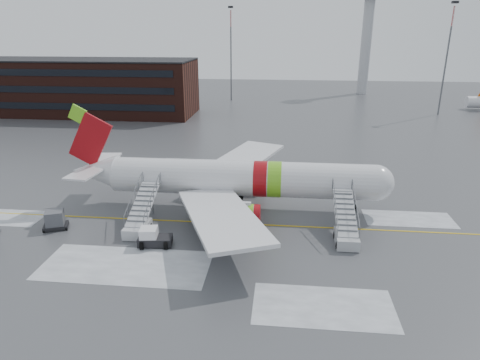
# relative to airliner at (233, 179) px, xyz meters

# --- Properties ---
(ground) EXTENTS (260.00, 260.00, 0.00)m
(ground) POSITION_rel_airliner_xyz_m (-1.52, -3.02, -3.42)
(ground) COLOR #494C4F
(ground) RESTS_ON ground
(airliner) EXTENTS (35.03, 32.97, 11.18)m
(airliner) POSITION_rel_airliner_xyz_m (0.00, 0.00, 0.00)
(airliner) COLOR silver
(airliner) RESTS_ON ground
(airstair_fwd) EXTENTS (2.05, 7.70, 3.48)m
(airstair_fwd) POSITION_rel_airliner_xyz_m (11.28, -6.54, -2.35)
(airstair_fwd) COLOR #A6A9AD
(airstair_fwd) RESTS_ON ground
(airstair_aft) EXTENTS (2.05, 7.70, 3.48)m
(airstair_aft) POSITION_rel_airliner_xyz_m (-8.39, -6.54, -2.35)
(airstair_aft) COLOR #B5B7BD
(airstair_aft) RESTS_ON ground
(pushback_tug) EXTENTS (3.18, 2.54, 1.72)m
(pushback_tug) POSITION_rel_airliner_xyz_m (-6.24, -9.35, -2.66)
(pushback_tug) COLOR black
(pushback_tug) RESTS_ON ground
(uld_container) EXTENTS (2.72, 2.36, 1.86)m
(uld_container) POSITION_rel_airliner_xyz_m (-16.84, -6.94, -2.55)
(uld_container) COLOR black
(uld_container) RESTS_ON ground
(terminal_building) EXTENTS (62.00, 16.11, 12.30)m
(terminal_building) POSITION_rel_airliner_xyz_m (-46.52, 51.96, 2.78)
(terminal_building) COLOR #3F1E16
(terminal_building) RESTS_ON ground
(control_tower) EXTENTS (6.40, 6.40, 30.00)m
(control_tower) POSITION_rel_airliner_xyz_m (28.48, 91.98, 15.33)
(control_tower) COLOR #B2B5BA
(control_tower) RESTS_ON ground
(light_mast_far_ne) EXTENTS (1.20, 1.20, 24.25)m
(light_mast_far_ne) POSITION_rel_airliner_xyz_m (40.48, 58.98, 10.42)
(light_mast_far_ne) COLOR #595B60
(light_mast_far_ne) RESTS_ON ground
(light_mast_far_n) EXTENTS (1.20, 1.20, 24.25)m
(light_mast_far_n) POSITION_rel_airliner_xyz_m (-9.52, 74.98, 10.42)
(light_mast_far_n) COLOR #595B60
(light_mast_far_n) RESTS_ON ground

